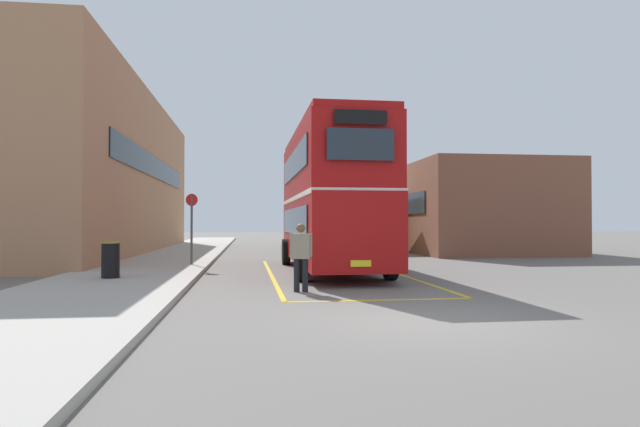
# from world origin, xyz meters

# --- Properties ---
(ground_plane) EXTENTS (135.60, 135.60, 0.00)m
(ground_plane) POSITION_xyz_m (0.00, 14.40, 0.00)
(ground_plane) COLOR #66605B
(sidewalk_left) EXTENTS (4.00, 57.60, 0.14)m
(sidewalk_left) POSITION_xyz_m (-6.50, 16.80, 0.07)
(sidewalk_left) COLOR #A39E93
(sidewalk_left) RESTS_ON ground
(brick_building_left) EXTENTS (6.43, 25.00, 8.34)m
(brick_building_left) POSITION_xyz_m (-11.28, 20.96, 4.17)
(brick_building_left) COLOR #AD7A56
(brick_building_left) RESTS_ON ground
(depot_building_right) EXTENTS (7.62, 14.87, 4.82)m
(depot_building_right) POSITION_xyz_m (9.28, 22.20, 2.41)
(depot_building_right) COLOR brown
(depot_building_right) RESTS_ON ground
(double_decker_bus) EXTENTS (2.89, 9.71, 4.75)m
(double_decker_bus) POSITION_xyz_m (-0.32, 9.20, 2.51)
(double_decker_bus) COLOR black
(double_decker_bus) RESTS_ON ground
(single_deck_bus) EXTENTS (3.57, 10.16, 3.02)m
(single_deck_bus) POSITION_xyz_m (3.10, 23.59, 1.64)
(single_deck_bus) COLOR black
(single_deck_bus) RESTS_ON ground
(pedestrian_boarding) EXTENTS (0.52, 0.36, 1.62)m
(pedestrian_boarding) POSITION_xyz_m (-1.80, 3.98, 0.93)
(pedestrian_boarding) COLOR black
(pedestrian_boarding) RESTS_ON ground
(litter_bin) EXTENTS (0.50, 0.50, 0.98)m
(litter_bin) POSITION_xyz_m (-6.76, 6.49, 0.63)
(litter_bin) COLOR black
(litter_bin) RESTS_ON sidewalk_left
(bus_stop_sign) EXTENTS (0.44, 0.13, 2.54)m
(bus_stop_sign) POSITION_xyz_m (-5.10, 11.02, 1.68)
(bus_stop_sign) COLOR #4C4C51
(bus_stop_sign) RESTS_ON sidewalk_left
(bay_marking_yellow) EXTENTS (4.31, 11.72, 0.01)m
(bay_marking_yellow) POSITION_xyz_m (-0.31, 7.35, 0.00)
(bay_marking_yellow) COLOR gold
(bay_marking_yellow) RESTS_ON ground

